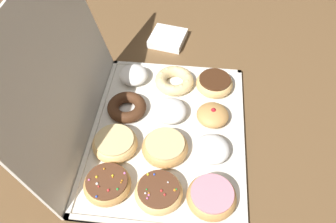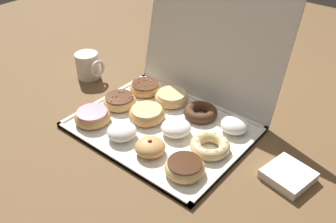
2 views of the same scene
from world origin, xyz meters
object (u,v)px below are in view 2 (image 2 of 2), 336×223
(powdered_filled_donut_6, at_px, (177,127))
(glazed_ring_donut_9, at_px, (171,97))
(napkin_stack, at_px, (288,175))
(powdered_filled_donut_1, at_px, (122,131))
(sprinkle_donut_4, at_px, (120,100))
(donut_box, at_px, (162,127))
(chocolate_frosted_donut_3, at_px, (185,167))
(jelly_filled_donut_2, at_px, (150,147))
(chocolate_cake_ring_donut_10, at_px, (201,112))
(sprinkle_donut_8, at_px, (145,87))
(cruller_donut_7, at_px, (210,145))
(pink_frosted_donut_0, at_px, (93,116))
(coffee_mug, at_px, (88,65))
(glazed_ring_donut_5, at_px, (147,114))
(powdered_filled_donut_11, at_px, (235,125))

(powdered_filled_donut_6, relative_size, glazed_ring_donut_9, 0.79)
(glazed_ring_donut_9, relative_size, napkin_stack, 1.02)
(powdered_filled_donut_1, relative_size, sprinkle_donut_4, 0.80)
(donut_box, height_order, sprinkle_donut_4, sprinkle_donut_4)
(chocolate_frosted_donut_3, xyz_separation_m, napkin_stack, (0.22, 0.17, -0.02))
(jelly_filled_donut_2, bearing_deg, chocolate_cake_ring_donut_10, 88.40)
(sprinkle_donut_8, height_order, napkin_stack, sprinkle_donut_8)
(cruller_donut_7, height_order, napkin_stack, cruller_donut_7)
(napkin_stack, bearing_deg, pink_frosted_donut_0, -164.30)
(pink_frosted_donut_0, bearing_deg, coffee_mug, 141.57)
(jelly_filled_donut_2, height_order, chocolate_frosted_donut_3, jelly_filled_donut_2)
(donut_box, distance_m, glazed_ring_donut_5, 0.07)
(jelly_filled_donut_2, relative_size, sprinkle_donut_4, 0.78)
(napkin_stack, bearing_deg, coffee_mug, 177.94)
(donut_box, bearing_deg, pink_frosted_donut_0, -147.04)
(jelly_filled_donut_2, xyz_separation_m, glazed_ring_donut_9, (-0.12, 0.25, -0.00))
(glazed_ring_donut_5, relative_size, chocolate_cake_ring_donut_10, 1.08)
(chocolate_frosted_donut_3, xyz_separation_m, chocolate_cake_ring_donut_10, (-0.12, 0.24, -0.00))
(cruller_donut_7, bearing_deg, powdered_filled_donut_1, -153.47)
(sprinkle_donut_4, height_order, sprinkle_donut_8, sprinkle_donut_4)
(chocolate_frosted_donut_3, height_order, chocolate_cake_ring_donut_10, chocolate_frosted_donut_3)
(jelly_filled_donut_2, relative_size, chocolate_frosted_donut_3, 0.80)
(powdered_filled_donut_11, xyz_separation_m, coffee_mug, (-0.62, -0.05, 0.02))
(glazed_ring_donut_9, height_order, napkin_stack, glazed_ring_donut_9)
(sprinkle_donut_8, height_order, glazed_ring_donut_9, sprinkle_donut_8)
(powdered_filled_donut_6, xyz_separation_m, glazed_ring_donut_9, (-0.12, 0.13, -0.00))
(donut_box, height_order, chocolate_cake_ring_donut_10, chocolate_cake_ring_donut_10)
(coffee_mug, xyz_separation_m, napkin_stack, (0.84, -0.03, -0.04))
(jelly_filled_donut_2, bearing_deg, sprinkle_donut_8, 134.54)
(coffee_mug, height_order, napkin_stack, coffee_mug)
(sprinkle_donut_4, bearing_deg, napkin_stack, 3.98)
(chocolate_frosted_donut_3, distance_m, powdered_filled_donut_11, 0.25)
(sprinkle_donut_4, bearing_deg, sprinkle_donut_8, 86.57)
(donut_box, relative_size, powdered_filled_donut_6, 5.79)
(chocolate_cake_ring_donut_10, bearing_deg, glazed_ring_donut_5, -135.56)
(powdered_filled_donut_1, xyz_separation_m, chocolate_frosted_donut_3, (0.24, -0.00, -0.00))
(powdered_filled_donut_6, distance_m, chocolate_cake_ring_donut_10, 0.12)
(sprinkle_donut_4, bearing_deg, donut_box, -1.18)
(powdered_filled_donut_1, bearing_deg, chocolate_cake_ring_donut_10, 63.53)
(powdered_filled_donut_1, xyz_separation_m, sprinkle_donut_8, (-0.12, 0.24, -0.00))
(chocolate_frosted_donut_3, distance_m, cruller_donut_7, 0.12)
(powdered_filled_donut_6, distance_m, coffee_mug, 0.50)
(napkin_stack, bearing_deg, chocolate_frosted_donut_3, -143.44)
(glazed_ring_donut_5, relative_size, cruller_donut_7, 1.01)
(glazed_ring_donut_9, bearing_deg, powdered_filled_donut_11, -0.80)
(powdered_filled_donut_11, relative_size, napkin_stack, 0.76)
(sprinkle_donut_4, distance_m, napkin_stack, 0.59)
(powdered_filled_donut_6, bearing_deg, pink_frosted_donut_0, -153.03)
(sprinkle_donut_4, relative_size, glazed_ring_donut_5, 0.95)
(cruller_donut_7, height_order, sprinkle_donut_8, sprinkle_donut_8)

